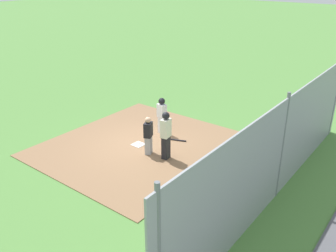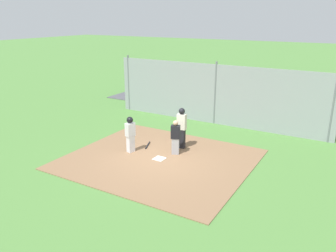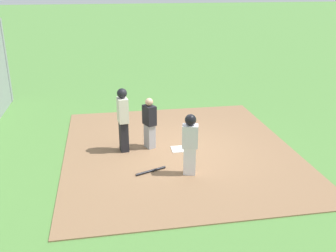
# 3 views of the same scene
# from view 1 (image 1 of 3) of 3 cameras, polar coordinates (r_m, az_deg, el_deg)

# --- Properties ---
(ground_plane) EXTENTS (140.00, 140.00, 0.00)m
(ground_plane) POSITION_cam_1_polar(r_m,az_deg,el_deg) (14.38, -4.70, -3.06)
(ground_plane) COLOR #51843D
(dirt_infield) EXTENTS (7.20, 6.40, 0.03)m
(dirt_infield) POSITION_cam_1_polar(r_m,az_deg,el_deg) (14.38, -4.70, -3.01)
(dirt_infield) COLOR #896647
(dirt_infield) RESTS_ON ground_plane
(home_plate) EXTENTS (0.45, 0.45, 0.02)m
(home_plate) POSITION_cam_1_polar(r_m,az_deg,el_deg) (14.37, -4.71, -2.92)
(home_plate) COLOR white
(home_plate) RESTS_ON dirt_infield
(catcher) EXTENTS (0.45, 0.39, 1.47)m
(catcher) POSITION_cam_1_polar(r_m,az_deg,el_deg) (13.36, -3.13, -1.46)
(catcher) COLOR #9E9EA3
(catcher) RESTS_ON dirt_infield
(umpire) EXTENTS (0.41, 0.31, 1.81)m
(umpire) POSITION_cam_1_polar(r_m,az_deg,el_deg) (12.92, -0.34, -1.31)
(umpire) COLOR black
(umpire) RESTS_ON dirt_infield
(runner) EXTENTS (0.35, 0.43, 1.56)m
(runner) POSITION_cam_1_polar(r_m,az_deg,el_deg) (15.00, -0.98, 1.97)
(runner) COLOR silver
(runner) RESTS_ON dirt_infield
(baseball_bat) EXTENTS (0.36, 0.79, 0.06)m
(baseball_bat) POSITION_cam_1_polar(r_m,az_deg,el_deg) (14.65, 1.32, -2.21)
(baseball_bat) COLOR black
(baseball_bat) RESTS_ON dirt_infield
(baseball) EXTENTS (0.07, 0.07, 0.07)m
(baseball) POSITION_cam_1_polar(r_m,az_deg,el_deg) (14.42, -4.50, -2.69)
(baseball) COLOR white
(baseball) RESTS_ON dirt_infield
(backstop_fence) EXTENTS (12.00, 0.10, 3.35)m
(backstop_fence) POSITION_cam_1_polar(r_m,az_deg,el_deg) (11.04, 17.47, -3.53)
(backstop_fence) COLOR #93999E
(backstop_fence) RESTS_ON ground_plane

